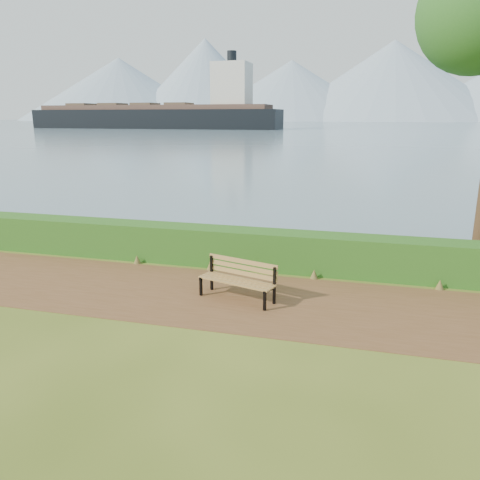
# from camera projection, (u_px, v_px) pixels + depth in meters

# --- Properties ---
(ground) EXTENTS (140.00, 140.00, 0.00)m
(ground) POSITION_uv_depth(u_px,v_px,m) (229.00, 303.00, 10.06)
(ground) COLOR #425518
(ground) RESTS_ON ground
(path) EXTENTS (40.00, 3.40, 0.01)m
(path) POSITION_uv_depth(u_px,v_px,m) (233.00, 298.00, 10.34)
(path) COLOR brown
(path) RESTS_ON ground
(hedge) EXTENTS (32.00, 0.85, 1.00)m
(hedge) POSITION_uv_depth(u_px,v_px,m) (256.00, 249.00, 12.36)
(hedge) COLOR #1F4A15
(hedge) RESTS_ON ground
(water) EXTENTS (700.00, 510.00, 0.00)m
(water) POSITION_uv_depth(u_px,v_px,m) (362.00, 123.00, 252.98)
(water) COLOR slate
(water) RESTS_ON ground
(mountains) EXTENTS (585.00, 190.00, 70.00)m
(mountains) POSITION_uv_depth(u_px,v_px,m) (355.00, 86.00, 384.57)
(mountains) COLOR #8399AF
(mountains) RESTS_ON ground
(bench) EXTENTS (1.80, 0.98, 0.87)m
(bench) POSITION_uv_depth(u_px,v_px,m) (239.00, 277.00, 10.20)
(bench) COLOR black
(bench) RESTS_ON ground
(cargo_ship) EXTENTS (80.48, 14.24, 24.36)m
(cargo_ship) POSITION_uv_depth(u_px,v_px,m) (162.00, 117.00, 145.76)
(cargo_ship) COLOR black
(cargo_ship) RESTS_ON ground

